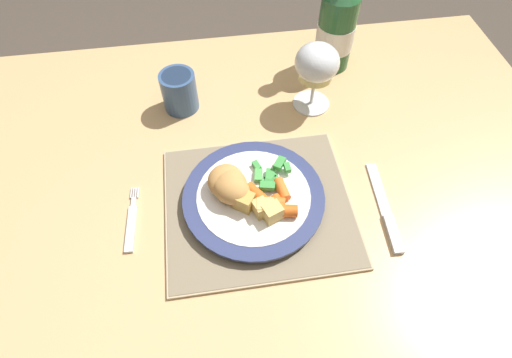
{
  "coord_description": "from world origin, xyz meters",
  "views": [
    {
      "loc": [
        -0.06,
        -0.44,
        1.33
      ],
      "look_at": [
        -0.01,
        -0.05,
        0.78
      ],
      "focal_mm": 28.0,
      "sensor_mm": 36.0,
      "label": 1
    }
  ],
  "objects_px": {
    "wine_glass": "(317,66)",
    "bottle": "(337,25)",
    "dinner_plate": "(254,198)",
    "fork": "(132,223)",
    "table_knife": "(387,214)",
    "drinking_cup": "(179,91)",
    "dining_table": "(255,199)"
  },
  "relations": [
    {
      "from": "wine_glass",
      "to": "bottle",
      "type": "relative_size",
      "value": 0.56
    },
    {
      "from": "dinner_plate",
      "to": "fork",
      "type": "xyz_separation_m",
      "value": [
        -0.21,
        -0.01,
        -0.01
      ]
    },
    {
      "from": "table_knife",
      "to": "drinking_cup",
      "type": "height_order",
      "value": "drinking_cup"
    },
    {
      "from": "dinner_plate",
      "to": "wine_glass",
      "type": "relative_size",
      "value": 1.7
    },
    {
      "from": "dinner_plate",
      "to": "drinking_cup",
      "type": "relative_size",
      "value": 2.96
    },
    {
      "from": "dinner_plate",
      "to": "drinking_cup",
      "type": "xyz_separation_m",
      "value": [
        -0.11,
        0.26,
        0.03
      ]
    },
    {
      "from": "dinner_plate",
      "to": "wine_glass",
      "type": "height_order",
      "value": "wine_glass"
    },
    {
      "from": "wine_glass",
      "to": "dinner_plate",
      "type": "bearing_deg",
      "value": -124.31
    },
    {
      "from": "dinner_plate",
      "to": "table_knife",
      "type": "height_order",
      "value": "dinner_plate"
    },
    {
      "from": "drinking_cup",
      "to": "table_knife",
      "type": "bearing_deg",
      "value": -43.43
    },
    {
      "from": "bottle",
      "to": "drinking_cup",
      "type": "distance_m",
      "value": 0.36
    },
    {
      "from": "fork",
      "to": "dining_table",
      "type": "bearing_deg",
      "value": 20.32
    },
    {
      "from": "wine_glass",
      "to": "bottle",
      "type": "xyz_separation_m",
      "value": [
        0.07,
        0.12,
        0.0
      ]
    },
    {
      "from": "wine_glass",
      "to": "fork",
      "type": "bearing_deg",
      "value": -146.79
    },
    {
      "from": "fork",
      "to": "bottle",
      "type": "bearing_deg",
      "value": 39.55
    },
    {
      "from": "fork",
      "to": "bottle",
      "type": "relative_size",
      "value": 0.49
    },
    {
      "from": "dining_table",
      "to": "wine_glass",
      "type": "bearing_deg",
      "value": 47.78
    },
    {
      "from": "drinking_cup",
      "to": "fork",
      "type": "bearing_deg",
      "value": -109.43
    },
    {
      "from": "table_knife",
      "to": "wine_glass",
      "type": "relative_size",
      "value": 1.29
    },
    {
      "from": "table_knife",
      "to": "drinking_cup",
      "type": "bearing_deg",
      "value": 136.57
    },
    {
      "from": "fork",
      "to": "wine_glass",
      "type": "bearing_deg",
      "value": 33.21
    },
    {
      "from": "wine_glass",
      "to": "bottle",
      "type": "height_order",
      "value": "bottle"
    },
    {
      "from": "table_knife",
      "to": "bottle",
      "type": "bearing_deg",
      "value": 88.92
    },
    {
      "from": "dining_table",
      "to": "drinking_cup",
      "type": "bearing_deg",
      "value": 123.99
    },
    {
      "from": "dining_table",
      "to": "fork",
      "type": "xyz_separation_m",
      "value": [
        -0.22,
        -0.08,
        0.1
      ]
    },
    {
      "from": "dinner_plate",
      "to": "fork",
      "type": "bearing_deg",
      "value": -176.95
    },
    {
      "from": "fork",
      "to": "drinking_cup",
      "type": "xyz_separation_m",
      "value": [
        0.1,
        0.27,
        0.04
      ]
    },
    {
      "from": "dining_table",
      "to": "drinking_cup",
      "type": "height_order",
      "value": "drinking_cup"
    },
    {
      "from": "table_knife",
      "to": "drinking_cup",
      "type": "relative_size",
      "value": 2.25
    },
    {
      "from": "dinner_plate",
      "to": "fork",
      "type": "distance_m",
      "value": 0.21
    },
    {
      "from": "dinner_plate",
      "to": "bottle",
      "type": "relative_size",
      "value": 0.94
    },
    {
      "from": "table_knife",
      "to": "wine_glass",
      "type": "xyz_separation_m",
      "value": [
        -0.07,
        0.28,
        0.1
      ]
    }
  ]
}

